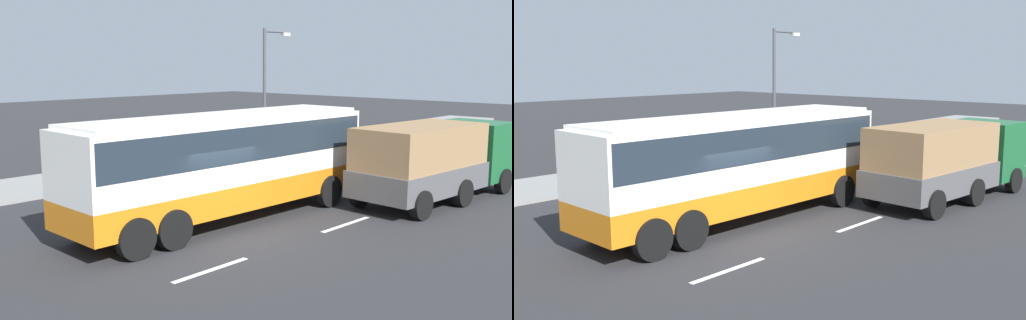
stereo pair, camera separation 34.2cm
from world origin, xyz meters
TOP-DOWN VIEW (x-y plane):
  - ground_plane at (0.00, 0.00)m, footprint 120.00×120.00m
  - sidewalk_curb at (0.00, 9.97)m, footprint 80.00×4.00m
  - lane_centreline at (4.29, -2.16)m, footprint 41.17×0.16m
  - coach_bus at (1.23, 0.90)m, footprint 10.79×2.89m
  - cargo_truck at (8.39, -2.56)m, footprint 7.64×3.11m
  - pedestrian_at_crossing at (9.42, 8.93)m, footprint 0.32×0.32m
  - street_lamp at (11.48, 8.40)m, footprint 1.96×0.24m

SIDE VIEW (x-z plane):
  - ground_plane at x=0.00m, z-range 0.00..0.00m
  - lane_centreline at x=4.29m, z-range 0.00..0.01m
  - sidewalk_curb at x=0.00m, z-range 0.00..0.15m
  - pedestrian_at_crossing at x=9.42m, z-range 0.26..1.83m
  - cargo_truck at x=8.39m, z-range 0.16..2.96m
  - coach_bus at x=1.23m, z-range 0.40..3.76m
  - street_lamp at x=11.48m, z-range 0.69..7.14m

